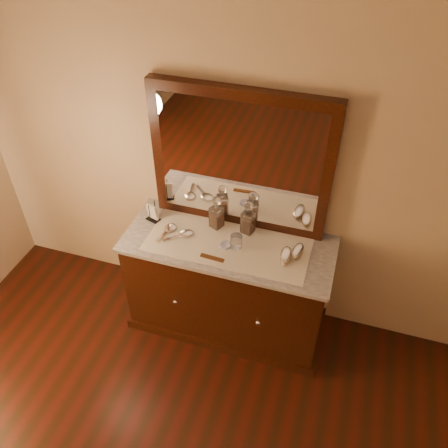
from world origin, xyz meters
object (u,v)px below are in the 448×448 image
at_px(dresser_cabinet, 228,286).
at_px(pin_dish, 226,245).
at_px(brush_far, 298,251).
at_px(hand_mirror_inner, 183,235).
at_px(brush_near, 286,256).
at_px(decanter_left, 217,215).
at_px(comb, 212,258).
at_px(napkin_rack, 153,213).
at_px(hand_mirror_outer, 169,229).
at_px(mirror_frame, 240,161).
at_px(decanter_right, 248,220).

distance_m(dresser_cabinet, pin_dish, 0.45).
relative_size(brush_far, hand_mirror_inner, 0.79).
bearing_deg(brush_near, decanter_left, 161.97).
height_order(dresser_cabinet, hand_mirror_inner, hand_mirror_inner).
bearing_deg(brush_far, hand_mirror_inner, -175.66).
bearing_deg(dresser_cabinet, comb, -107.53).
bearing_deg(pin_dish, dresser_cabinet, 78.49).
relative_size(pin_dish, decanter_left, 0.31).
bearing_deg(napkin_rack, brush_far, -2.14).
distance_m(decanter_left, brush_near, 0.56).
xyz_separation_m(brush_near, brush_far, (0.07, 0.07, -0.00)).
distance_m(hand_mirror_outer, hand_mirror_inner, 0.12).
height_order(mirror_frame, hand_mirror_inner, mirror_frame).
bearing_deg(hand_mirror_inner, decanter_right, 23.12).
bearing_deg(napkin_rack, decanter_right, 6.41).
distance_m(comb, decanter_right, 0.37).
height_order(pin_dish, comb, pin_dish).
relative_size(decanter_left, hand_mirror_outer, 1.17).
bearing_deg(hand_mirror_inner, mirror_frame, 40.69).
height_order(comb, hand_mirror_inner, hand_mirror_inner).
distance_m(decanter_right, hand_mirror_outer, 0.56).
bearing_deg(decanter_right, hand_mirror_outer, -163.55).
distance_m(decanter_left, hand_mirror_inner, 0.26).
distance_m(napkin_rack, decanter_right, 0.69).
bearing_deg(brush_far, mirror_frame, 155.47).
bearing_deg(decanter_left, mirror_frame, 39.65).
bearing_deg(napkin_rack, hand_mirror_outer, -27.43).
distance_m(comb, brush_near, 0.48).
bearing_deg(brush_far, hand_mirror_outer, -177.46).
bearing_deg(decanter_left, napkin_rack, -171.75).
distance_m(decanter_right, brush_far, 0.40).
distance_m(pin_dish, comb, 0.15).
bearing_deg(decanter_right, hand_mirror_inner, -156.88).
bearing_deg(pin_dish, comb, -109.01).
height_order(decanter_right, brush_far, decanter_right).
distance_m(decanter_right, brush_near, 0.36).
bearing_deg(mirror_frame, hand_mirror_outer, -149.76).
relative_size(brush_far, hand_mirror_outer, 0.73).
bearing_deg(brush_far, decanter_left, 169.95).
bearing_deg(comb, dresser_cabinet, 75.94).
relative_size(comb, decanter_right, 0.63).
distance_m(brush_near, brush_far, 0.09).
relative_size(mirror_frame, hand_mirror_inner, 5.95).
height_order(decanter_right, hand_mirror_outer, decanter_right).
xyz_separation_m(comb, brush_far, (0.52, 0.21, 0.02)).
bearing_deg(napkin_rack, hand_mirror_inner, -20.10).
xyz_separation_m(napkin_rack, decanter_left, (0.46, 0.07, 0.04)).
relative_size(mirror_frame, comb, 7.37).
height_order(pin_dish, brush_far, brush_far).
bearing_deg(hand_mirror_inner, brush_near, -0.58).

